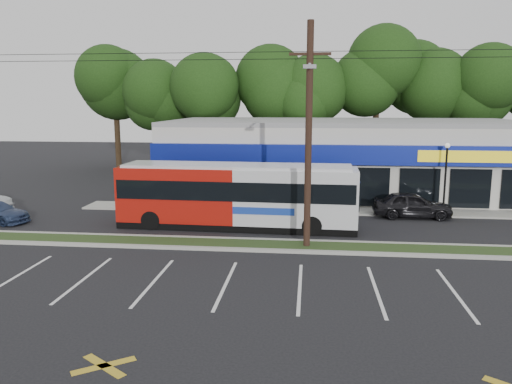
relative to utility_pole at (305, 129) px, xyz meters
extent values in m
plane|color=black|center=(-2.83, -0.93, -5.41)|extent=(120.00, 120.00, 0.00)
cube|color=#273516|center=(-2.83, 0.07, -5.35)|extent=(40.00, 1.60, 0.12)
cube|color=#9E9E93|center=(-2.83, -0.78, -5.34)|extent=(40.00, 0.25, 0.14)
cube|color=#9E9E93|center=(-2.83, 0.92, -5.34)|extent=(40.00, 0.25, 0.14)
cube|color=#9E9E93|center=(2.17, 8.07, -5.36)|extent=(32.00, 2.20, 0.10)
cube|color=beige|center=(2.67, 15.07, -2.91)|extent=(25.00, 12.00, 5.00)
cube|color=navy|center=(2.67, 8.82, -2.01)|extent=(25.00, 0.50, 1.20)
cube|color=black|center=(2.67, 9.01, -4.01)|extent=(24.00, 0.12, 2.40)
cube|color=yellow|center=(9.67, 8.55, -2.01)|extent=(6.00, 0.06, 0.70)
cube|color=gray|center=(2.67, 15.07, -0.26)|extent=(25.00, 12.00, 0.30)
cylinder|color=black|center=(0.17, 0.07, -0.41)|extent=(0.30, 0.30, 10.00)
cube|color=black|center=(0.17, 0.07, 3.19)|extent=(1.80, 0.12, 0.12)
cylinder|color=#59595E|center=(0.17, -1.13, 2.59)|extent=(0.10, 2.40, 0.10)
cube|color=#59595E|center=(0.17, -2.43, 2.49)|extent=(0.50, 0.25, 0.15)
cylinder|color=black|center=(-2.83, 0.07, 3.29)|extent=(50.00, 0.02, 0.02)
cylinder|color=black|center=(-2.83, 0.07, 2.99)|extent=(50.00, 0.02, 0.02)
cylinder|color=black|center=(8.17, 7.87, -3.41)|extent=(0.12, 0.12, 4.00)
sphere|color=silver|center=(8.17, 7.87, -1.31)|extent=(0.30, 0.30, 0.30)
cylinder|color=black|center=(-18.83, 25.07, -2.55)|extent=(0.56, 0.56, 5.72)
sphere|color=black|center=(-18.83, 25.07, 3.04)|extent=(6.76, 6.76, 6.76)
cylinder|color=black|center=(-13.83, 25.07, -2.55)|extent=(0.56, 0.56, 5.72)
sphere|color=black|center=(-13.83, 25.07, 3.04)|extent=(6.76, 6.76, 6.76)
cylinder|color=black|center=(-8.83, 25.07, -2.55)|extent=(0.56, 0.56, 5.72)
sphere|color=black|center=(-8.83, 25.07, 3.04)|extent=(6.76, 6.76, 6.76)
cylinder|color=black|center=(-3.83, 25.07, -2.55)|extent=(0.56, 0.56, 5.72)
sphere|color=black|center=(-3.83, 25.07, 3.04)|extent=(6.76, 6.76, 6.76)
cylinder|color=black|center=(1.17, 25.07, -2.55)|extent=(0.56, 0.56, 5.72)
sphere|color=black|center=(1.17, 25.07, 3.04)|extent=(6.76, 6.76, 6.76)
cylinder|color=black|center=(6.17, 25.07, -2.55)|extent=(0.56, 0.56, 5.72)
sphere|color=black|center=(6.17, 25.07, 3.04)|extent=(6.76, 6.76, 6.76)
cylinder|color=black|center=(11.17, 25.07, -2.55)|extent=(0.56, 0.56, 5.72)
sphere|color=black|center=(11.17, 25.07, 3.04)|extent=(6.76, 6.76, 6.76)
cylinder|color=black|center=(16.17, 25.07, -2.55)|extent=(0.56, 0.56, 5.72)
sphere|color=black|center=(16.17, 25.07, 3.04)|extent=(6.76, 6.76, 6.76)
cube|color=#A2140C|center=(-6.66, 3.68, -3.62)|extent=(6.32, 2.81, 2.86)
cube|color=silver|center=(-0.42, 3.47, -3.62)|extent=(6.32, 2.81, 2.86)
cube|color=black|center=(-3.54, 3.57, -5.21)|extent=(12.56, 2.96, 0.36)
cube|color=black|center=(-3.54, 3.57, -3.28)|extent=(12.31, 3.06, 0.99)
cube|color=black|center=(2.72, 3.37, -3.44)|extent=(0.13, 2.21, 1.46)
cube|color=#193899|center=(-2.03, 2.21, -4.22)|extent=(3.12, 0.13, 0.36)
cube|color=silver|center=(-3.54, 3.57, -2.14)|extent=(11.93, 2.73, 0.19)
cylinder|color=black|center=(-7.95, 2.54, -4.91)|extent=(1.01, 0.32, 1.00)
cylinder|color=black|center=(-7.87, 4.90, -4.91)|extent=(1.01, 0.32, 1.00)
cylinder|color=black|center=(0.41, 2.26, -4.91)|extent=(1.01, 0.32, 1.00)
cylinder|color=black|center=(0.49, 4.62, -4.91)|extent=(1.01, 0.32, 1.00)
imported|color=black|center=(6.17, 6.89, -4.66)|extent=(4.45, 1.83, 1.51)
imported|color=beige|center=(-0.83, 5.72, -4.51)|extent=(0.79, 0.71, 1.81)
imported|color=beige|center=(1.55, 5.07, -4.57)|extent=(1.02, 0.94, 1.69)
camera|label=1|loc=(0.23, -22.05, 1.13)|focal=35.00mm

